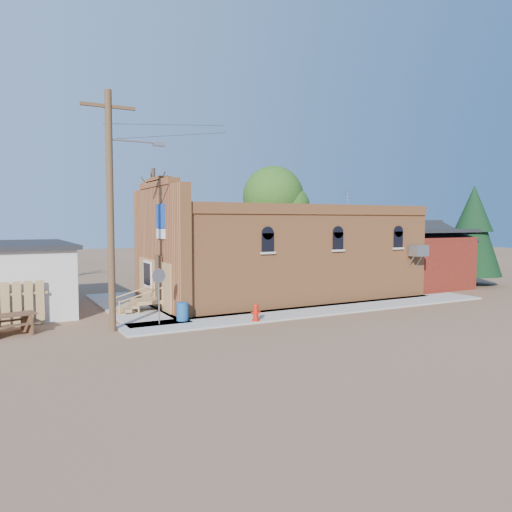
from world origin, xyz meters
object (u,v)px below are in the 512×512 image
utility_pole (112,205)px  trash_barrel (182,312)px  stop_sign (159,281)px  fire_hydrant (256,312)px  picnic_table (9,321)px  brick_bar (278,255)px

utility_pole → trash_barrel: 5.18m
trash_barrel → stop_sign: bearing=-168.7°
fire_hydrant → picnic_table: 9.33m
utility_pole → fire_hydrant: bearing=-12.4°
stop_sign → trash_barrel: 1.72m
stop_sign → trash_barrel: bearing=19.5°
picnic_table → trash_barrel: bearing=-20.8°
utility_pole → trash_barrel: bearing=6.0°
brick_bar → stop_sign: (-7.99, -4.21, -0.54)m
trash_barrel → picnic_table: 6.44m
fire_hydrant → stop_sign: 4.13m
picnic_table → utility_pole: bearing=-31.9°
utility_pole → stop_sign: utility_pole is taller
brick_bar → trash_barrel: brick_bar is taller
utility_pole → stop_sign: 3.47m
fire_hydrant → trash_barrel: trash_barrel is taller
brick_bar → stop_sign: brick_bar is taller
trash_barrel → picnic_table: trash_barrel is taller
fire_hydrant → picnic_table: fire_hydrant is taller
utility_pole → fire_hydrant: size_ratio=12.27×
stop_sign → picnic_table: bearing=175.9°
brick_bar → stop_sign: size_ratio=7.34×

